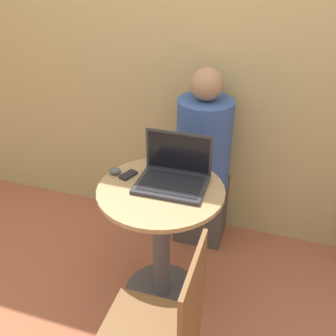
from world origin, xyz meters
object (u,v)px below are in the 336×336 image
(laptop, at_px, (174,174))
(person_seated, at_px, (204,171))
(cell_phone, at_px, (128,175))
(chair_empty, at_px, (163,335))

(laptop, xyz_separation_m, person_seated, (0.04, 0.58, -0.30))
(cell_phone, bearing_deg, person_seated, 63.88)
(laptop, xyz_separation_m, cell_phone, (-0.25, -0.02, -0.04))
(laptop, distance_m, chair_empty, 0.79)
(laptop, height_order, chair_empty, laptop)
(cell_phone, xyz_separation_m, person_seated, (0.29, 0.59, -0.26))
(person_seated, bearing_deg, chair_empty, -84.03)
(chair_empty, xyz_separation_m, person_seated, (-0.13, 1.27, 0.04))
(person_seated, bearing_deg, laptop, -93.87)
(cell_phone, relative_size, person_seated, 0.09)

